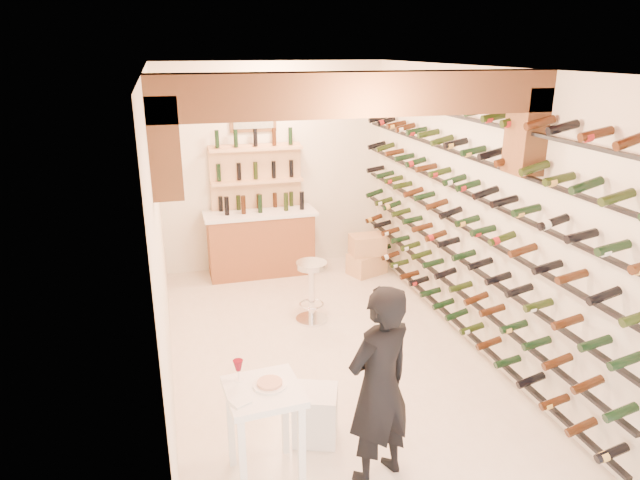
# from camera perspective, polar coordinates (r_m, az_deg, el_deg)

# --- Properties ---
(ground) EXTENTS (6.00, 6.00, 0.00)m
(ground) POSITION_cam_1_polar(r_m,az_deg,el_deg) (6.75, 0.70, -11.31)
(ground) COLOR silver
(ground) RESTS_ON ground
(room_shell) EXTENTS (3.52, 6.02, 3.21)m
(room_shell) POSITION_cam_1_polar(r_m,az_deg,el_deg) (5.70, 1.52, 7.31)
(room_shell) COLOR silver
(room_shell) RESTS_ON ground
(wine_rack) EXTENTS (0.32, 5.70, 2.56)m
(wine_rack) POSITION_cam_1_polar(r_m,az_deg,el_deg) (6.69, 13.45, 2.35)
(wine_rack) COLOR black
(wine_rack) RESTS_ON ground
(back_counter) EXTENTS (1.70, 0.62, 1.29)m
(back_counter) POSITION_cam_1_polar(r_m,az_deg,el_deg) (8.83, -5.97, -0.13)
(back_counter) COLOR brown
(back_counter) RESTS_ON ground
(back_shelving) EXTENTS (1.40, 0.31, 2.73)m
(back_shelving) POSITION_cam_1_polar(r_m,az_deg,el_deg) (8.88, -6.38, 4.24)
(back_shelving) COLOR tan
(back_shelving) RESTS_ON ground
(tasting_table) EXTENTS (0.62, 0.62, 1.03)m
(tasting_table) POSITION_cam_1_polar(r_m,az_deg,el_deg) (4.71, -5.69, -16.16)
(tasting_table) COLOR white
(tasting_table) RESTS_ON ground
(white_stool) EXTENTS (0.50, 0.50, 0.48)m
(white_stool) POSITION_cam_1_polar(r_m,az_deg,el_deg) (5.36, -0.46, -17.15)
(white_stool) COLOR white
(white_stool) RESTS_ON ground
(person) EXTENTS (0.74, 0.62, 1.72)m
(person) POSITION_cam_1_polar(r_m,az_deg,el_deg) (4.63, 5.96, -14.45)
(person) COLOR black
(person) RESTS_ON ground
(chrome_barstool) EXTENTS (0.42, 0.42, 0.81)m
(chrome_barstool) POSITION_cam_1_polar(r_m,az_deg,el_deg) (7.29, -0.85, -4.77)
(chrome_barstool) COLOR silver
(chrome_barstool) RESTS_ON ground
(crate_lower) EXTENTS (0.65, 0.55, 0.33)m
(crate_lower) POSITION_cam_1_polar(r_m,az_deg,el_deg) (8.94, 4.73, -2.37)
(crate_lower) COLOR tan
(crate_lower) RESTS_ON ground
(crate_upper) EXTENTS (0.52, 0.36, 0.30)m
(crate_upper) POSITION_cam_1_polar(r_m,az_deg,el_deg) (8.83, 4.78, -0.46)
(crate_upper) COLOR tan
(crate_upper) RESTS_ON crate_lower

